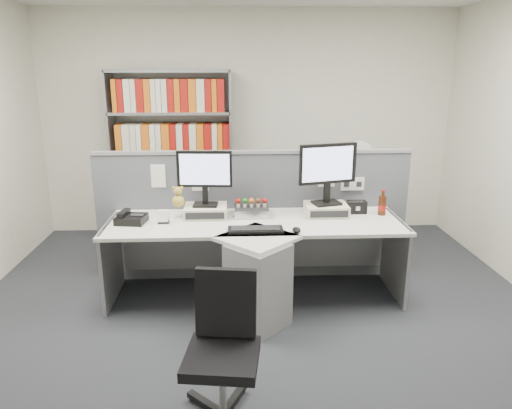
{
  "coord_description": "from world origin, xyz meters",
  "views": [
    {
      "loc": [
        -0.18,
        -3.19,
        2.03
      ],
      "look_at": [
        0.0,
        0.65,
        0.92
      ],
      "focal_mm": 33.67,
      "sensor_mm": 36.0,
      "label": 1
    }
  ],
  "objects": [
    {
      "name": "ground",
      "position": [
        0.0,
        0.0,
        0.0
      ],
      "size": [
        5.5,
        5.5,
        0.0
      ],
      "primitive_type": "plane",
      "color": "#32343B",
      "rests_on": "ground"
    },
    {
      "name": "room_shell",
      "position": [
        0.0,
        0.0,
        1.79
      ],
      "size": [
        5.04,
        5.54,
        2.72
      ],
      "color": "silver",
      "rests_on": "ground"
    },
    {
      "name": "partition",
      "position": [
        0.0,
        1.25,
        0.65
      ],
      "size": [
        3.0,
        0.08,
        1.27
      ],
      "color": "#595B65",
      "rests_on": "ground"
    },
    {
      "name": "desk",
      "position": [
        0.0,
        0.6,
        0.46
      ],
      "size": [
        2.6,
        1.2,
        0.72
      ],
      "color": "silver",
      "rests_on": "ground"
    },
    {
      "name": "monitor_riser_left",
      "position": [
        -0.44,
        0.98,
        0.77
      ],
      "size": [
        0.38,
        0.31,
        0.1
      ],
      "color": "beige",
      "rests_on": "desk"
    },
    {
      "name": "monitor_riser_right",
      "position": [
        0.66,
        0.98,
        0.77
      ],
      "size": [
        0.38,
        0.31,
        0.1
      ],
      "color": "beige",
      "rests_on": "desk"
    },
    {
      "name": "monitor_left",
      "position": [
        -0.44,
        0.98,
        1.12
      ],
      "size": [
        0.49,
        0.17,
        0.5
      ],
      "color": "black",
      "rests_on": "monitor_riser_left"
    },
    {
      "name": "monitor_right",
      "position": [
        0.66,
        0.98,
        1.15
      ],
      "size": [
        0.53,
        0.23,
        0.55
      ],
      "color": "black",
      "rests_on": "monitor_riser_right"
    },
    {
      "name": "desktop_pc",
      "position": [
        -0.03,
        1.0,
        0.76
      ],
      "size": [
        0.31,
        0.28,
        0.08
      ],
      "color": "black",
      "rests_on": "desk"
    },
    {
      "name": "figurines",
      "position": [
        -0.03,
        0.98,
        0.85
      ],
      "size": [
        0.29,
        0.05,
        0.09
      ],
      "color": "beige",
      "rests_on": "desktop_pc"
    },
    {
      "name": "keyboard",
      "position": [
        -0.01,
        0.55,
        0.73
      ],
      "size": [
        0.45,
        0.17,
        0.03
      ],
      "color": "black",
      "rests_on": "desk"
    },
    {
      "name": "mouse",
      "position": [
        0.33,
        0.5,
        0.74
      ],
      "size": [
        0.07,
        0.11,
        0.04
      ],
      "primitive_type": "ellipsoid",
      "color": "black",
      "rests_on": "desk"
    },
    {
      "name": "desk_phone",
      "position": [
        -1.08,
        0.82,
        0.76
      ],
      "size": [
        0.27,
        0.25,
        0.1
      ],
      "color": "black",
      "rests_on": "desk"
    },
    {
      "name": "desk_calendar",
      "position": [
        -0.8,
        0.8,
        0.77
      ],
      "size": [
        0.1,
        0.07,
        0.12
      ],
      "color": "black",
      "rests_on": "desk"
    },
    {
      "name": "plush_toy",
      "position": [
        -0.68,
        0.95,
        0.9
      ],
      "size": [
        0.11,
        0.11,
        0.19
      ],
      "color": "gold",
      "rests_on": "monitor_riser_left"
    },
    {
      "name": "speaker",
      "position": [
        0.95,
        1.02,
        0.78
      ],
      "size": [
        0.17,
        0.1,
        0.12
      ],
      "primitive_type": "cube",
      "color": "black",
      "rests_on": "desk"
    },
    {
      "name": "cola_bottle",
      "position": [
        1.17,
        0.95,
        0.81
      ],
      "size": [
        0.07,
        0.07,
        0.24
      ],
      "color": "#3F190A",
      "rests_on": "desk"
    },
    {
      "name": "shelving_unit",
      "position": [
        -0.9,
        2.44,
        0.98
      ],
      "size": [
        1.41,
        0.4,
        2.0
      ],
      "color": "gray",
      "rests_on": "ground"
    },
    {
      "name": "filing_cabinet",
      "position": [
        1.2,
        1.99,
        0.35
      ],
      "size": [
        0.45,
        0.61,
        0.7
      ],
      "color": "gray",
      "rests_on": "ground"
    },
    {
      "name": "desk_fan",
      "position": [
        1.2,
        1.99,
        1.04
      ],
      "size": [
        0.33,
        0.19,
        0.55
      ],
      "color": "white",
      "rests_on": "filing_cabinet"
    },
    {
      "name": "office_chair",
      "position": [
        -0.25,
        -0.73,
        0.47
      ],
      "size": [
        0.57,
        0.58,
        0.87
      ],
      "color": "silver",
      "rests_on": "ground"
    }
  ]
}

